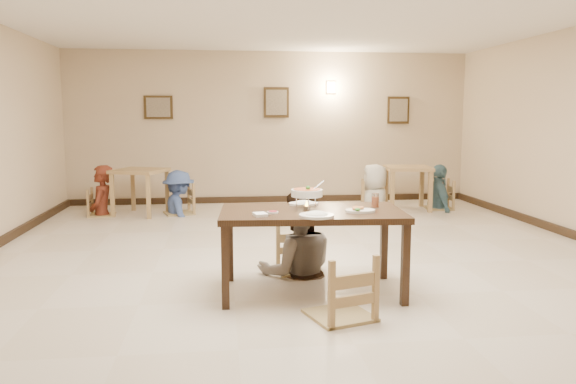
{
  "coord_description": "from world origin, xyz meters",
  "views": [
    {
      "loc": [
        -0.99,
        -6.25,
        1.75
      ],
      "look_at": [
        -0.3,
        -0.39,
        0.94
      ],
      "focal_mm": 35.0,
      "sensor_mm": 36.0,
      "label": 1
    }
  ],
  "objects": [
    {
      "name": "floor",
      "position": [
        0.0,
        0.0,
        0.0
      ],
      "size": [
        10.0,
        10.0,
        0.0
      ],
      "primitive_type": "plane",
      "color": "beige",
      "rests_on": "ground"
    },
    {
      "name": "wall_back",
      "position": [
        0.0,
        5.0,
        1.5
      ],
      "size": [
        10.0,
        0.0,
        10.0
      ],
      "primitive_type": "plane",
      "rotation": [
        1.57,
        0.0,
        0.0
      ],
      "color": "#CAB394",
      "rests_on": "floor"
    },
    {
      "name": "baseboard_back",
      "position": [
        0.0,
        4.97,
        0.06
      ],
      "size": [
        8.0,
        0.06,
        0.12
      ],
      "primitive_type": "cube",
      "color": "black",
      "rests_on": "floor"
    },
    {
      "name": "picture_a",
      "position": [
        -2.2,
        4.96,
        1.9
      ],
      "size": [
        0.55,
        0.04,
        0.45
      ],
      "color": "#322310",
      "rests_on": "wall_back"
    },
    {
      "name": "picture_b",
      "position": [
        0.1,
        4.96,
        2.0
      ],
      "size": [
        0.5,
        0.04,
        0.6
      ],
      "color": "#322310",
      "rests_on": "wall_back"
    },
    {
      "name": "picture_c",
      "position": [
        2.6,
        4.96,
        1.85
      ],
      "size": [
        0.45,
        0.04,
        0.55
      ],
      "color": "#322310",
      "rests_on": "wall_back"
    },
    {
      "name": "wall_sconce",
      "position": [
        1.2,
        4.96,
        2.3
      ],
      "size": [
        0.16,
        0.05,
        0.22
      ],
      "primitive_type": "cube",
      "color": "#FFD88C",
      "rests_on": "wall_back"
    },
    {
      "name": "main_table",
      "position": [
        -0.13,
        -0.91,
        0.75
      ],
      "size": [
        1.83,
        1.1,
        0.83
      ],
      "rotation": [
        0.0,
        0.0,
        -0.06
      ],
      "color": "#321F11",
      "rests_on": "floor"
    },
    {
      "name": "chair_far",
      "position": [
        -0.16,
        -0.15,
        0.47
      ],
      "size": [
        0.45,
        0.45,
        0.95
      ],
      "rotation": [
        0.0,
        0.0,
        0.09
      ],
      "color": "tan",
      "rests_on": "floor"
    },
    {
      "name": "chair_near",
      "position": [
        0.01,
        -1.63,
        0.54
      ],
      "size": [
        0.51,
        0.51,
        1.09
      ],
      "rotation": [
        0.0,
        0.0,
        3.45
      ],
      "color": "tan",
      "rests_on": "floor"
    },
    {
      "name": "main_diner",
      "position": [
        -0.17,
        -0.21,
        0.93
      ],
      "size": [
        0.93,
        0.74,
        1.86
      ],
      "primitive_type": "imported",
      "rotation": [
        0.0,
        0.0,
        3.18
      ],
      "color": "gray",
      "rests_on": "floor"
    },
    {
      "name": "curry_warmer",
      "position": [
        -0.17,
        -0.86,
        0.99
      ],
      "size": [
        0.35,
        0.31,
        0.28
      ],
      "color": "silver",
      "rests_on": "main_table"
    },
    {
      "name": "rice_plate_far",
      "position": [
        -0.16,
        -0.59,
        0.84
      ],
      "size": [
        0.31,
        0.31,
        0.07
      ],
      "color": "white",
      "rests_on": "main_table"
    },
    {
      "name": "rice_plate_near",
      "position": [
        -0.14,
        -1.28,
        0.84
      ],
      "size": [
        0.32,
        0.32,
        0.07
      ],
      "color": "white",
      "rests_on": "main_table"
    },
    {
      "name": "fried_plate",
      "position": [
        0.32,
        -1.08,
        0.85
      ],
      "size": [
        0.29,
        0.29,
        0.06
      ],
      "color": "white",
      "rests_on": "main_table"
    },
    {
      "name": "chili_dish",
      "position": [
        -0.52,
        -1.05,
        0.84
      ],
      "size": [
        0.1,
        0.1,
        0.02
      ],
      "color": "white",
      "rests_on": "main_table"
    },
    {
      "name": "napkin_cutlery",
      "position": [
        -0.65,
        -1.17,
        0.84
      ],
      "size": [
        0.16,
        0.24,
        0.03
      ],
      "color": "white",
      "rests_on": "main_table"
    },
    {
      "name": "drink_glass",
      "position": [
        0.53,
        -0.84,
        0.9
      ],
      "size": [
        0.07,
        0.07,
        0.15
      ],
      "color": "white",
      "rests_on": "main_table"
    },
    {
      "name": "bg_table_left",
      "position": [
        -2.43,
        3.8,
        0.67
      ],
      "size": [
        1.05,
        1.05,
        0.81
      ],
      "rotation": [
        0.0,
        0.0,
        -0.38
      ],
      "color": "#A07E4F",
      "rests_on": "floor"
    },
    {
      "name": "bg_table_right",
      "position": [
        2.44,
        3.78,
        0.67
      ],
      "size": [
        0.9,
        0.9,
        0.81
      ],
      "rotation": [
        0.0,
        0.0,
        -0.13
      ],
      "color": "#A07E4F",
      "rests_on": "floor"
    },
    {
      "name": "bg_chair_ll",
      "position": [
        -3.1,
        3.77,
        0.45
      ],
      "size": [
        0.42,
        0.42,
        0.91
      ],
      "rotation": [
        0.0,
        0.0,
        1.6
      ],
      "color": "tan",
      "rests_on": "floor"
    },
    {
      "name": "bg_chair_lr",
      "position": [
        -1.77,
        3.8,
        0.52
      ],
      "size": [
        0.49,
        0.49,
        1.04
      ],
      "rotation": [
        0.0,
        0.0,
        -1.3
      ],
      "color": "tan",
      "rests_on": "floor"
    },
    {
      "name": "bg_chair_rl",
      "position": [
        1.83,
        3.85,
        0.51
      ],
      "size": [
        0.48,
        0.48,
        1.03
      ],
      "rotation": [
        0.0,
        0.0,
        1.36
      ],
      "color": "tan",
      "rests_on": "floor"
    },
    {
      "name": "bg_chair_rr",
      "position": [
        3.05,
        3.77,
        0.52
      ],
      "size": [
        0.49,
        0.49,
        1.04
      ],
      "rotation": [
        0.0,
        0.0,
        -1.71
      ],
      "color": "tan",
      "rests_on": "floor"
    },
    {
      "name": "bg_diner_a",
      "position": [
        -3.1,
        3.77,
        0.89
      ],
      "size": [
        0.45,
        0.67,
        1.77
      ],
      "primitive_type": "imported",
      "rotation": [
        0.0,
        0.0,
        4.67
      ],
      "color": "#5E2517",
      "rests_on": "floor"
    },
    {
      "name": "bg_diner_b",
      "position": [
        -1.77,
        3.8,
        0.78
      ],
      "size": [
        0.92,
        1.15,
        1.56
      ],
      "primitive_type": "imported",
      "rotation": [
        0.0,
        0.0,
        1.96
      ],
      "color": "#4764A8",
      "rests_on": "floor"
    },
    {
      "name": "bg_diner_c",
      "position": [
        1.83,
        3.85,
        0.85
      ],
      "size": [
        0.73,
        0.94,
        1.7
      ],
      "primitive_type": "imported",
      "rotation": [
        0.0,
        0.0,
        4.46
      ],
      "color": "silver",
      "rests_on": "floor"
    },
    {
      "name": "bg_diner_d",
      "position": [
        3.05,
        3.77,
        0.84
      ],
      "size": [
        0.43,
        0.99,
        1.68
      ],
      "primitive_type": "imported",
      "rotation": [
        0.0,
        0.0,
        1.55
      ],
      "color": "slate",
      "rests_on": "floor"
    }
  ]
}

